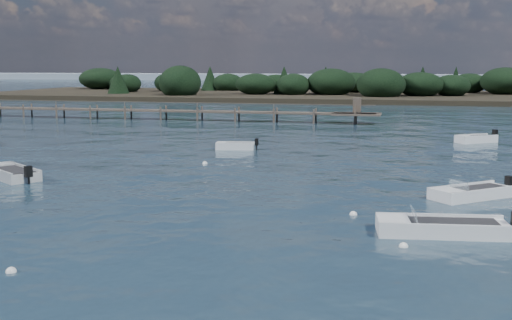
% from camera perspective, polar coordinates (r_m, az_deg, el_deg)
% --- Properties ---
extents(ground, '(400.00, 400.00, 0.00)m').
position_cam_1_polar(ground, '(80.15, 6.74, 4.05)').
color(ground, '#182A38').
rests_on(ground, ground).
extents(tender_far_white, '(3.14, 1.49, 1.06)m').
position_cam_1_polar(tender_far_white, '(46.64, -1.86, 1.13)').
color(tender_far_white, white).
rests_on(tender_far_white, ground).
extents(tender_far_grey_b, '(3.45, 2.92, 1.25)m').
position_cam_1_polar(tender_far_grey_b, '(53.60, 18.98, 1.66)').
color(tender_far_grey_b, white).
rests_on(tender_far_grey_b, ground).
extents(dinghy_mid_white_b, '(4.21, 3.93, 1.13)m').
position_cam_1_polar(dinghy_mid_white_b, '(31.39, 18.72, -2.94)').
color(dinghy_mid_white_b, white).
rests_on(dinghy_mid_white_b, ground).
extents(dinghy_mid_grey, '(4.55, 3.86, 1.20)m').
position_cam_1_polar(dinghy_mid_grey, '(37.40, -20.98, -1.25)').
color(dinghy_mid_grey, '#A0A5A7').
rests_on(dinghy_mid_grey, ground).
extents(dinghy_mid_white_a, '(5.13, 2.33, 1.18)m').
position_cam_1_polar(dinghy_mid_white_a, '(24.43, 16.18, -6.00)').
color(dinghy_mid_white_a, white).
rests_on(dinghy_mid_white_a, ground).
extents(buoy_a, '(0.32, 0.32, 0.32)m').
position_cam_1_polar(buoy_a, '(20.70, -20.93, -9.29)').
color(buoy_a, white).
rests_on(buoy_a, ground).
extents(buoy_b, '(0.32, 0.32, 0.32)m').
position_cam_1_polar(buoy_b, '(22.47, 12.98, -7.54)').
color(buoy_b, white).
rests_on(buoy_b, ground).
extents(buoy_e, '(0.32, 0.32, 0.32)m').
position_cam_1_polar(buoy_e, '(48.89, -0.73, 1.30)').
color(buoy_e, white).
rests_on(buoy_e, ground).
extents(buoy_extra_a, '(0.32, 0.32, 0.32)m').
position_cam_1_polar(buoy_extra_a, '(26.73, 8.64, -4.85)').
color(buoy_extra_a, white).
rests_on(buoy_extra_a, ground).
extents(buoy_extra_b, '(0.32, 0.32, 0.32)m').
position_cam_1_polar(buoy_extra_b, '(40.01, -4.56, -0.34)').
color(buoy_extra_b, white).
rests_on(buoy_extra_b, ground).
extents(jetty, '(64.50, 3.20, 3.40)m').
position_cam_1_polar(jetty, '(74.30, -11.31, 4.36)').
color(jetty, brown).
rests_on(jetty, ground).
extents(far_headland, '(190.00, 40.00, 5.80)m').
position_cam_1_polar(far_headland, '(120.51, 20.99, 5.95)').
color(far_headland, black).
rests_on(far_headland, ground).
extents(distant_haze, '(280.00, 20.00, 2.40)m').
position_cam_1_polar(distant_haze, '(268.45, -8.43, 7.09)').
color(distant_haze, '#8393A2').
rests_on(distant_haze, ground).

